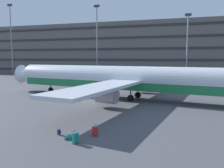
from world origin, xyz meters
The scene contains 10 objects.
ground_plane centered at (0.00, 0.00, 0.00)m, with size 600.00×600.00×0.00m, color #4C4C51.
terminal_structure centered at (0.00, 52.76, 9.23)m, with size 177.42×14.23×18.47m.
airliner centered at (5.20, 2.93, 2.94)m, with size 43.60×35.60×10.33m.
light_mast_far_left centered at (-47.18, 40.16, 14.43)m, with size 1.80×0.50×25.38m.
light_mast_left centered at (-13.85, 40.16, 13.15)m, with size 1.80×0.50×22.89m.
light_mast_center_left centered at (13.92, 40.16, 11.00)m, with size 1.80×0.50×18.72m.
suitcase_small centered at (4.93, -15.23, 0.12)m, with size 0.58×0.72×0.24m.
suitcase_large centered at (5.86, -15.96, 0.42)m, with size 0.39×0.49×0.95m.
suitcase_black centered at (6.61, -14.01, 0.40)m, with size 0.49×0.40×0.91m.
backpack_silver centered at (3.79, -14.64, 0.24)m, with size 0.35×0.28×0.55m.
Camera 1 is at (13.09, -30.43, 6.11)m, focal length 36.98 mm.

